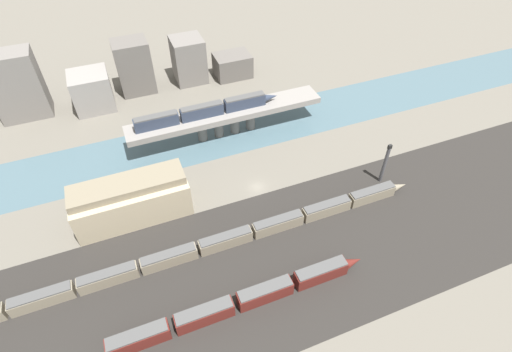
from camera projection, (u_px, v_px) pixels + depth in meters
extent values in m
plane|color=#666056|center=(257.00, 187.00, 110.61)|extent=(400.00, 400.00, 0.00)
cube|color=#282623|center=(295.00, 254.00, 94.60)|extent=(280.00, 42.00, 0.01)
cube|color=#47606B|center=(227.00, 133.00, 127.92)|extent=(320.00, 21.41, 0.01)
cube|color=gray|center=(226.00, 114.00, 122.68)|extent=(61.32, 8.23, 1.90)
cylinder|color=slate|center=(202.00, 131.00, 123.50)|extent=(2.89, 2.89, 6.58)
cylinder|color=slate|center=(219.00, 127.00, 124.92)|extent=(2.89, 2.89, 6.58)
cylinder|color=slate|center=(235.00, 123.00, 126.34)|extent=(2.89, 2.89, 6.58)
cylinder|color=slate|center=(250.00, 119.00, 127.76)|extent=(2.89, 2.89, 6.58)
cube|color=#2D384C|center=(156.00, 122.00, 115.21)|extent=(12.89, 2.70, 3.52)
cube|color=#4C4C4C|center=(155.00, 116.00, 113.84)|extent=(12.37, 2.48, 0.40)
cube|color=#2D384C|center=(202.00, 112.00, 118.82)|extent=(12.89, 2.70, 3.52)
cube|color=#4C4C4C|center=(201.00, 106.00, 117.46)|extent=(12.37, 2.48, 0.40)
cube|color=#2D384C|center=(245.00, 102.00, 122.44)|extent=(12.89, 2.70, 3.52)
cube|color=#4C4C4C|center=(245.00, 97.00, 121.08)|extent=(12.37, 2.48, 0.40)
cone|color=#2D384C|center=(271.00, 97.00, 124.87)|extent=(4.51, 2.43, 2.43)
cube|color=#5B1E19|center=(139.00, 339.00, 78.10)|extent=(12.26, 3.00, 3.74)
cube|color=#4C4C4C|center=(136.00, 335.00, 76.66)|extent=(11.77, 2.76, 0.40)
cube|color=#5B1E19|center=(205.00, 315.00, 81.66)|extent=(12.26, 3.00, 3.74)
cube|color=#4C4C4C|center=(204.00, 310.00, 80.22)|extent=(11.77, 2.76, 0.40)
cube|color=#5B1E19|center=(265.00, 293.00, 85.22)|extent=(12.26, 3.00, 3.74)
cube|color=#4C4C4C|center=(265.00, 288.00, 83.78)|extent=(11.77, 2.76, 0.40)
cube|color=#5B1E19|center=(321.00, 273.00, 88.78)|extent=(12.26, 3.00, 3.74)
cube|color=#4C4C4C|center=(322.00, 268.00, 87.33)|extent=(11.77, 2.76, 0.40)
cone|color=#5B1E19|center=(353.00, 262.00, 91.10)|extent=(4.29, 2.70, 2.70)
cube|color=gray|center=(42.00, 299.00, 84.54)|extent=(12.99, 2.66, 3.26)
cube|color=#4C4C4C|center=(39.00, 295.00, 83.26)|extent=(12.47, 2.45, 0.40)
cube|color=gray|center=(108.00, 278.00, 88.16)|extent=(12.99, 2.66, 3.26)
cube|color=#4C4C4C|center=(106.00, 273.00, 86.89)|extent=(12.47, 2.45, 0.40)
cube|color=gray|center=(169.00, 259.00, 91.79)|extent=(12.99, 2.66, 3.26)
cube|color=#4C4C4C|center=(168.00, 254.00, 90.52)|extent=(12.47, 2.45, 0.40)
cube|color=gray|center=(226.00, 241.00, 95.41)|extent=(12.99, 2.66, 3.26)
cube|color=#4C4C4C|center=(225.00, 236.00, 94.14)|extent=(12.47, 2.45, 0.40)
cube|color=gray|center=(278.00, 224.00, 99.04)|extent=(12.99, 2.66, 3.26)
cube|color=#4C4C4C|center=(278.00, 220.00, 97.77)|extent=(12.47, 2.45, 0.40)
cube|color=gray|center=(326.00, 209.00, 102.67)|extent=(12.99, 2.66, 3.26)
cube|color=#4C4C4C|center=(327.00, 204.00, 101.39)|extent=(12.47, 2.45, 0.40)
cube|color=gray|center=(372.00, 195.00, 106.29)|extent=(12.99, 2.66, 3.26)
cube|color=#4C4C4C|center=(373.00, 190.00, 105.02)|extent=(12.47, 2.45, 0.40)
cone|color=gray|center=(399.00, 186.00, 108.73)|extent=(4.55, 2.39, 2.39)
cube|color=tan|center=(132.00, 201.00, 100.24)|extent=(28.23, 11.16, 9.64)
cube|color=#7C725C|center=(127.00, 185.00, 96.15)|extent=(27.66, 7.81, 2.12)
cylinder|color=#4C4C51|center=(384.00, 165.00, 108.42)|extent=(0.97, 0.97, 11.72)
cube|color=black|center=(390.00, 147.00, 103.93)|extent=(1.00, 0.70, 1.20)
cube|color=slate|center=(17.00, 86.00, 127.51)|extent=(15.36, 9.35, 22.31)
cube|color=gray|center=(92.00, 91.00, 134.20)|extent=(12.60, 12.03, 12.73)
cube|color=#605B56|center=(134.00, 67.00, 139.91)|extent=(11.80, 9.85, 18.76)
cube|color=slate|center=(189.00, 60.00, 145.96)|extent=(11.10, 11.02, 16.28)
cube|color=#605B56|center=(233.00, 65.00, 150.85)|extent=(13.25, 9.98, 8.53)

